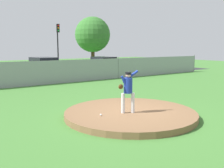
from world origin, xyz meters
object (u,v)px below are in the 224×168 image
at_px(baseball, 101,115).
at_px(parked_car_slate, 44,68).
at_px(traffic_light_far, 58,39).
at_px(pitcher_youth, 128,88).
at_px(parked_car_champagne, 104,65).

distance_m(baseball, parked_car_slate, 14.60).
bearing_deg(traffic_light_far, baseball, -109.72).
distance_m(pitcher_youth, baseball, 1.40).
height_order(baseball, parked_car_champagne, parked_car_champagne).
relative_size(pitcher_youth, traffic_light_far, 0.31).
height_order(baseball, parked_car_slate, parked_car_slate).
xyz_separation_m(parked_car_slate, traffic_light_far, (3.54, 4.83, 2.66)).
bearing_deg(pitcher_youth, parked_car_slate, 81.17).
relative_size(parked_car_slate, traffic_light_far, 0.88).
relative_size(parked_car_champagne, traffic_light_far, 0.81).
bearing_deg(baseball, traffic_light_far, 70.28).
xyz_separation_m(pitcher_youth, parked_car_champagne, (8.66, 14.57, -0.37)).
xyz_separation_m(baseball, parked_car_slate, (3.28, 14.21, 0.58)).
relative_size(pitcher_youth, baseball, 21.58).
height_order(parked_car_champagne, traffic_light_far, traffic_light_far).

